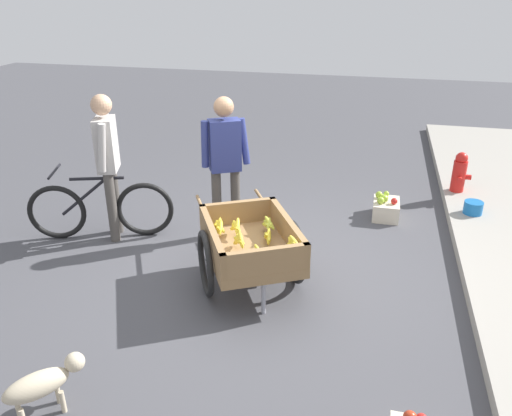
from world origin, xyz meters
The scene contains 9 objects.
ground_plane centered at (0.00, 0.00, 0.00)m, with size 24.00×24.00×0.00m, color #47474C.
fruit_cart centered at (0.35, -0.01, 0.44)m, with size 1.81×1.45×0.74m.
vendor_person centered at (-0.65, -0.55, 0.98)m, with size 0.34×0.50×1.64m.
bicycle centered at (-0.26, -1.94, 0.35)m, with size 0.66×1.59×0.85m.
cyclist_person centered at (-0.31, -1.80, 1.01)m, with size 0.50×0.30×1.67m.
dog centered at (2.26, -0.98, 0.27)m, with size 0.55×0.46×0.40m.
fire_hydrant centered at (-2.42, 2.21, 0.33)m, with size 0.25×0.25×0.67m.
plastic_bucket centered at (-1.69, 2.32, 0.14)m, with size 0.23×0.23×0.28m, color #1966B2.
mixed_fruit_crate centered at (-1.59, 1.27, 0.13)m, with size 0.44×0.32×0.32m.
Camera 1 is at (4.49, 1.06, 2.77)m, focal length 35.59 mm.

